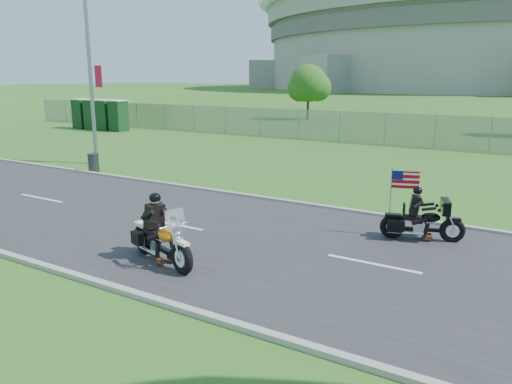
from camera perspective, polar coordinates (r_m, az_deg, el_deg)
The scene contains 15 objects.
ground at distance 13.53m, azimuth -3.10°, elevation -5.14°, with size 420.00×420.00×0.00m, color #2D591B.
road at distance 13.53m, azimuth -3.10°, elevation -5.06°, with size 120.00×8.00×0.04m, color #28282B.
curb_north at distance 16.87m, azimuth 4.70°, elevation -1.26°, with size 120.00×0.18×0.12m, color #9E9B93.
curb_south at distance 10.65m, azimuth -15.73°, elevation -10.56°, with size 120.00×0.18×0.12m, color #9E9B93.
fence at distance 33.11m, azimuth 9.52°, elevation 7.39°, with size 60.00×0.03×2.00m, color gray.
stadium at distance 182.97m, azimuth 23.71°, elevation 15.70°, with size 140.40×140.40×29.20m.
streetlight at distance 25.61m, azimuth -18.23°, elevation 15.68°, with size 0.90×2.46×10.00m.
porta_toilet_a at distance 40.35m, azimuth -15.46°, elevation 8.33°, with size 1.10×1.10×2.30m, color #113617.
porta_toilet_b at distance 41.38m, azimuth -16.81°, elevation 8.36°, with size 1.10×1.10×2.30m, color #113617.
porta_toilet_c at distance 42.43m, azimuth -18.09°, elevation 8.38°, with size 1.10×1.10×2.30m, color #113617.
porta_toilet_d at distance 43.50m, azimuth -19.30°, elevation 8.39°, with size 1.10×1.10×2.30m, color #113617.
tree_fence_mid at distance 49.42m, azimuth 6.07°, elevation 12.04°, with size 3.96×3.69×5.30m.
motorcycle_lead at distance 11.72m, azimuth -10.86°, elevation -5.59°, with size 2.40×1.09×1.66m.
motorcycle_follow at distance 13.74m, azimuth 18.45°, elevation -3.34°, with size 2.10×1.03×1.80m.
trash_can at distance 23.50m, azimuth -18.08°, elevation 3.14°, with size 0.48×0.48×0.82m, color #303035.
Camera 1 is at (7.31, -10.56, 4.26)m, focal length 35.00 mm.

